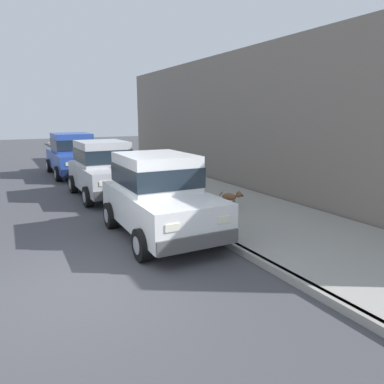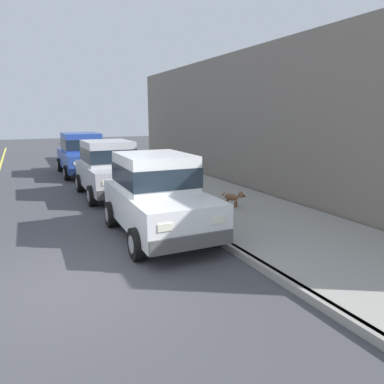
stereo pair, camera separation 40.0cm
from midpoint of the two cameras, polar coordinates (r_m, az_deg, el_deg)
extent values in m
plane|color=#424247|center=(6.25, -17.01, -14.44)|extent=(80.00, 80.00, 0.00)
cube|color=gray|center=(7.32, 8.86, -9.40)|extent=(0.16, 64.00, 0.14)
cube|color=#99968E|center=(8.42, 19.09, -7.01)|extent=(3.60, 64.00, 0.14)
cube|color=white|center=(8.17, -3.95, -2.32)|extent=(1.79, 3.73, 0.76)
cube|color=white|center=(8.24, -4.65, 3.34)|extent=(1.55, 1.93, 0.80)
cube|color=#19232D|center=(8.25, -4.65, 2.93)|extent=(1.58, 1.97, 0.44)
cube|color=#505050|center=(6.66, 1.65, -7.87)|extent=(1.69, 0.23, 0.28)
cube|color=#505050|center=(9.88, -7.65, -1.26)|extent=(1.69, 0.23, 0.28)
cylinder|color=black|center=(7.63, 5.28, -6.37)|extent=(0.23, 0.64, 0.64)
cylinder|color=#9E9EA3|center=(7.63, 5.28, -6.37)|extent=(0.25, 0.36, 0.35)
cylinder|color=black|center=(6.98, -7.19, -8.23)|extent=(0.23, 0.64, 0.64)
cylinder|color=#9E9EA3|center=(6.98, -7.19, -8.23)|extent=(0.25, 0.36, 0.35)
cylinder|color=black|center=(9.60, -1.56, -2.41)|extent=(0.23, 0.64, 0.64)
cylinder|color=#9E9EA3|center=(9.60, -1.56, -2.41)|extent=(0.25, 0.36, 0.35)
cylinder|color=black|center=(9.09, -11.60, -3.51)|extent=(0.23, 0.64, 0.64)
cylinder|color=#9E9EA3|center=(9.09, -11.60, -3.51)|extent=(0.25, 0.36, 0.35)
cube|color=#EAEACC|center=(6.76, 5.85, -4.45)|extent=(0.28, 0.09, 0.14)
cube|color=#EAEACC|center=(6.31, -2.57, -5.63)|extent=(0.28, 0.09, 0.14)
cube|color=#BCBCC1|center=(12.51, -12.06, 2.55)|extent=(1.75, 3.71, 0.76)
cube|color=#BCBCC1|center=(12.65, -12.50, 6.20)|extent=(1.53, 1.91, 0.80)
cube|color=#19232D|center=(12.65, -12.49, 5.93)|extent=(1.56, 1.95, 0.44)
cube|color=#424243|center=(10.85, -9.64, -0.11)|extent=(1.69, 0.21, 0.28)
cube|color=#424243|center=(14.28, -13.82, 2.67)|extent=(1.69, 0.21, 0.28)
cylinder|color=black|center=(11.74, -6.52, 0.23)|extent=(0.22, 0.64, 0.64)
cylinder|color=#9E9EA3|center=(11.74, -6.52, 0.23)|extent=(0.24, 0.35, 0.35)
cylinder|color=black|center=(11.30, -14.75, -0.58)|extent=(0.22, 0.64, 0.64)
cylinder|color=#9E9EA3|center=(11.30, -14.75, -0.58)|extent=(0.24, 0.35, 0.35)
cylinder|color=black|center=(13.89, -9.73, 2.00)|extent=(0.22, 0.64, 0.64)
cylinder|color=#9E9EA3|center=(13.89, -9.73, 2.00)|extent=(0.24, 0.35, 0.35)
cylinder|color=black|center=(13.51, -16.74, 1.37)|extent=(0.22, 0.64, 0.64)
cylinder|color=#9E9EA3|center=(13.51, -16.74, 1.37)|extent=(0.24, 0.35, 0.35)
cube|color=#EAEACC|center=(10.91, -6.98, 1.94)|extent=(0.28, 0.08, 0.14)
cube|color=#EAEACC|center=(10.61, -12.42, 1.45)|extent=(0.28, 0.08, 0.14)
cube|color=#28479E|center=(17.54, -16.50, 5.04)|extent=(1.80, 4.50, 0.76)
cube|color=#28479E|center=(17.57, -16.72, 7.66)|extent=(1.58, 2.10, 0.84)
cube|color=#19232D|center=(17.57, -16.70, 7.46)|extent=(1.62, 2.14, 0.46)
cube|color=#0E1837|center=(15.43, -15.08, 3.29)|extent=(1.76, 0.20, 0.28)
cube|color=#0E1837|center=(19.73, -17.53, 5.02)|extent=(1.76, 0.20, 0.28)
cylinder|color=black|center=(16.41, -12.51, 3.45)|extent=(0.22, 0.64, 0.64)
cylinder|color=#9E9EA3|center=(16.41, -12.51, 3.45)|extent=(0.24, 0.35, 0.35)
cylinder|color=black|center=(16.10, -18.75, 2.92)|extent=(0.22, 0.64, 0.64)
cylinder|color=#9E9EA3|center=(16.10, -18.75, 2.92)|extent=(0.24, 0.35, 0.35)
cylinder|color=black|center=(19.11, -14.47, 4.56)|extent=(0.22, 0.64, 0.64)
cylinder|color=#9E9EA3|center=(19.11, -14.47, 4.56)|extent=(0.24, 0.35, 0.35)
cylinder|color=black|center=(18.85, -19.84, 4.12)|extent=(0.22, 0.64, 0.64)
cylinder|color=#9E9EA3|center=(18.85, -19.84, 4.12)|extent=(0.24, 0.35, 0.35)
cube|color=#EAEACC|center=(15.46, -13.10, 4.74)|extent=(0.28, 0.08, 0.14)
cube|color=#EAEACC|center=(15.26, -17.20, 4.42)|extent=(0.28, 0.08, 0.14)
ellipsoid|color=brown|center=(10.39, 7.43, -0.81)|extent=(0.42, 0.47, 0.20)
cylinder|color=brown|center=(10.44, 8.22, -1.84)|extent=(0.05, 0.05, 0.18)
cylinder|color=brown|center=(10.34, 7.99, -1.98)|extent=(0.05, 0.05, 0.18)
cylinder|color=brown|center=(10.54, 6.83, -1.67)|extent=(0.05, 0.05, 0.18)
cylinder|color=brown|center=(10.43, 6.59, -1.81)|extent=(0.05, 0.05, 0.18)
sphere|color=brown|center=(10.28, 8.95, -0.49)|extent=(0.17, 0.17, 0.17)
ellipsoid|color=#432C1C|center=(10.25, 9.42, -0.65)|extent=(0.12, 0.13, 0.06)
cone|color=brown|center=(10.31, 9.01, 0.03)|extent=(0.06, 0.06, 0.07)
cone|color=brown|center=(10.21, 8.82, -0.08)|extent=(0.06, 0.06, 0.07)
cylinder|color=brown|center=(10.47, 6.11, -0.34)|extent=(0.10, 0.12, 0.13)
cube|color=slate|center=(13.90, 8.62, 11.13)|extent=(0.50, 20.00, 5.02)
camera|label=1|loc=(0.20, -88.72, 0.28)|focal=33.32mm
camera|label=2|loc=(0.20, 91.28, -0.28)|focal=33.32mm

